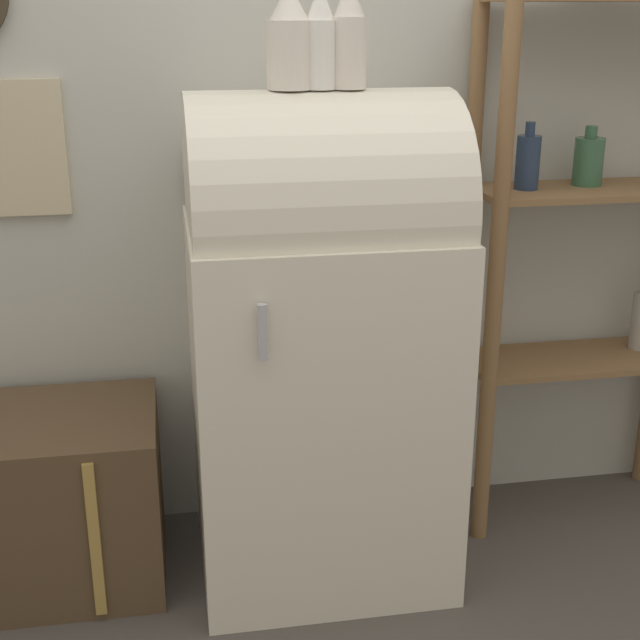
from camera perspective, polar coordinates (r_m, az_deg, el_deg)
ground_plane at (r=2.70m, az=0.82°, el=-17.47°), size 12.00×12.00×0.00m
wall_back at (r=2.74m, az=-1.50°, el=13.70°), size 7.00×0.09×2.70m
refrigerator at (r=2.55m, az=-0.05°, el=-1.00°), size 0.72×0.68×1.42m
suitcase_trunk at (r=2.79m, az=-18.40°, el=-10.93°), size 0.79×0.50×0.52m
shelf_unit at (r=2.90m, az=16.92°, el=5.16°), size 0.75×0.31×1.66m
vase_left at (r=2.37m, az=-1.97°, el=17.46°), size 0.12×0.12×0.26m
vase_center at (r=2.38m, az=-0.02°, el=17.48°), size 0.08×0.08×0.26m
vase_right at (r=2.39m, az=1.86°, el=17.62°), size 0.09×0.09×0.27m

